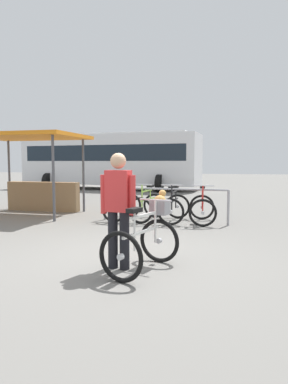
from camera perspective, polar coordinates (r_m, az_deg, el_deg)
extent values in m
plane|color=slate|center=(5.52, -4.13, -10.90)|extent=(80.00, 80.00, 0.00)
cylinder|color=#99999E|center=(8.99, -6.58, -1.96)|extent=(0.06, 0.06, 0.85)
cylinder|color=#99999E|center=(8.36, 13.92, -2.61)|extent=(0.06, 0.06, 0.85)
cylinder|color=#99999E|center=(8.49, 3.30, 0.53)|extent=(3.15, 0.15, 0.05)
torus|color=black|center=(9.48, -2.34, -2.15)|extent=(0.66, 0.17, 0.66)
cylinder|color=#B7B7BC|center=(9.48, -2.34, -2.15)|extent=(0.09, 0.07, 0.08)
torus|color=black|center=(8.57, -5.15, -2.93)|extent=(0.66, 0.17, 0.66)
cylinder|color=#B7B7BC|center=(8.57, -5.15, -2.93)|extent=(0.09, 0.07, 0.08)
cube|color=#2D56B7|center=(9.00, -3.68, -1.10)|extent=(0.17, 0.91, 0.04)
cube|color=#2D56B7|center=(8.93, -3.83, 0.30)|extent=(0.13, 0.61, 0.04)
cylinder|color=#2D56B7|center=(9.16, -3.19, -0.68)|extent=(0.03, 0.03, 0.55)
cube|color=black|center=(9.14, -3.20, 1.04)|extent=(0.15, 0.26, 0.06)
cylinder|color=#2D56B7|center=(8.64, -4.80, -0.76)|extent=(0.03, 0.03, 0.63)
cylinder|color=#B7B7BC|center=(8.62, -4.81, 1.32)|extent=(0.52, 0.10, 0.03)
torus|color=black|center=(9.30, 1.79, -2.29)|extent=(0.66, 0.17, 0.66)
cylinder|color=#B7B7BC|center=(9.30, 1.79, -2.29)|extent=(0.09, 0.07, 0.08)
torus|color=black|center=(8.36, -0.65, -3.12)|extent=(0.66, 0.17, 0.66)
cylinder|color=#B7B7BC|center=(8.36, -0.65, -3.12)|extent=(0.09, 0.07, 0.08)
cube|color=#9ED14C|center=(8.80, 0.63, -1.23)|extent=(0.18, 0.91, 0.04)
cube|color=#9ED14C|center=(8.73, 0.52, 0.20)|extent=(0.13, 0.61, 0.04)
cylinder|color=#9ED14C|center=(8.96, 1.07, -0.80)|extent=(0.03, 0.03, 0.55)
cube|color=black|center=(8.94, 1.07, 0.96)|extent=(0.16, 0.26, 0.06)
cylinder|color=#9ED14C|center=(8.43, -0.33, -0.89)|extent=(0.03, 0.03, 0.63)
cylinder|color=#B7B7BC|center=(8.40, -0.33, 1.25)|extent=(0.52, 0.11, 0.03)
torus|color=black|center=(9.18, 5.66, -2.41)|extent=(0.66, 0.11, 0.66)
cylinder|color=#B7B7BC|center=(9.18, 5.66, -2.41)|extent=(0.08, 0.07, 0.08)
torus|color=black|center=(8.18, 4.50, -3.31)|extent=(0.66, 0.11, 0.66)
cylinder|color=#B7B7BC|center=(8.18, 4.50, -3.31)|extent=(0.08, 0.07, 0.08)
cube|color=black|center=(8.65, 5.13, -1.36)|extent=(0.06, 0.92, 0.04)
cube|color=black|center=(8.58, 5.08, 0.10)|extent=(0.05, 0.61, 0.04)
cylinder|color=black|center=(8.82, 5.33, -0.91)|extent=(0.03, 0.03, 0.55)
cube|color=black|center=(8.80, 5.35, 0.87)|extent=(0.13, 0.24, 0.06)
cylinder|color=black|center=(8.26, 4.67, -1.03)|extent=(0.03, 0.03, 0.63)
cylinder|color=#B7B7BC|center=(8.23, 4.69, 1.15)|extent=(0.52, 0.04, 0.03)
torus|color=black|center=(9.09, 9.65, -2.53)|extent=(0.66, 0.13, 0.66)
cylinder|color=#B7B7BC|center=(9.09, 9.65, -2.53)|extent=(0.09, 0.07, 0.08)
torus|color=black|center=(8.08, 9.81, -3.47)|extent=(0.66, 0.13, 0.66)
cylinder|color=#B7B7BC|center=(8.08, 9.81, -3.47)|extent=(0.09, 0.07, 0.08)
cube|color=red|center=(8.55, 9.75, -1.48)|extent=(0.12, 0.92, 0.04)
cube|color=red|center=(8.48, 9.78, -0.01)|extent=(0.09, 0.61, 0.04)
cylinder|color=red|center=(8.73, 9.73, -1.02)|extent=(0.03, 0.03, 0.55)
cube|color=black|center=(8.71, 9.75, 0.78)|extent=(0.14, 0.25, 0.06)
cylinder|color=red|center=(8.16, 9.82, -1.16)|extent=(0.03, 0.03, 0.63)
cylinder|color=#B7B7BC|center=(8.13, 9.85, 1.05)|extent=(0.52, 0.07, 0.03)
torus|color=black|center=(4.34, -3.94, -10.78)|extent=(0.65, 0.25, 0.66)
cylinder|color=#B7B7BC|center=(4.34, -3.94, -10.78)|extent=(0.09, 0.08, 0.08)
torus|color=black|center=(5.19, 2.54, -8.16)|extent=(0.65, 0.25, 0.66)
cylinder|color=#B7B7BC|center=(5.19, 2.54, -8.16)|extent=(0.09, 0.08, 0.08)
cube|color=silver|center=(4.71, -0.40, -6.71)|extent=(0.31, 0.89, 0.04)
cube|color=silver|center=(4.71, -0.09, -3.93)|extent=(0.22, 0.60, 0.04)
cylinder|color=silver|center=(4.54, -1.61, -6.50)|extent=(0.03, 0.03, 0.55)
cube|color=black|center=(4.50, -1.62, -3.06)|extent=(0.19, 0.26, 0.06)
cylinder|color=silver|center=(5.02, 1.89, -4.93)|extent=(0.03, 0.03, 0.63)
cylinder|color=#B7B7BC|center=(4.98, 1.91, -1.36)|extent=(0.50, 0.18, 0.03)
cube|color=gray|center=(5.11, 2.67, -2.54)|extent=(0.31, 0.27, 0.22)
ellipsoid|color=tan|center=(5.10, 2.68, -1.43)|extent=(0.22, 0.21, 0.16)
sphere|color=tan|center=(5.16, 3.11, -0.24)|extent=(0.11, 0.11, 0.11)
cylinder|color=black|center=(4.85, -3.28, -8.13)|extent=(0.14, 0.14, 0.82)
cylinder|color=black|center=(4.92, -5.22, -7.94)|extent=(0.14, 0.14, 0.82)
cube|color=red|center=(4.78, -4.31, 0.17)|extent=(0.36, 0.24, 0.58)
cylinder|color=red|center=(4.67, -1.96, -0.54)|extent=(0.09, 0.09, 0.55)
cylinder|color=red|center=(4.86, -6.77, -0.36)|extent=(0.09, 0.09, 0.55)
sphere|color=tan|center=(4.76, -4.35, 5.22)|extent=(0.22, 0.22, 0.22)
cube|color=silver|center=(19.34, -5.70, 5.40)|extent=(10.18, 3.39, 2.70)
cube|color=#19232D|center=(19.34, -5.70, 6.43)|extent=(9.39, 3.34, 0.84)
cube|color=silver|center=(19.40, -5.73, 9.51)|extent=(9.17, 3.05, 0.08)
cylinder|color=black|center=(19.87, -15.75, 1.76)|extent=(0.33, 0.92, 0.90)
cylinder|color=black|center=(21.97, -12.07, 2.13)|extent=(0.33, 0.92, 0.90)
cylinder|color=black|center=(17.07, 2.59, 1.44)|extent=(0.33, 0.92, 0.90)
cylinder|color=black|center=(19.48, 4.62, 1.87)|extent=(0.33, 0.92, 0.90)
cylinder|color=#4C4C51|center=(11.86, -21.61, 2.67)|extent=(0.07, 0.07, 2.20)
cylinder|color=#4C4C51|center=(10.54, -10.10, 2.69)|extent=(0.07, 0.07, 2.20)
cylinder|color=#4C4C51|center=(8.93, -14.92, 2.20)|extent=(0.07, 0.07, 2.20)
cube|color=orange|center=(10.40, -18.92, 8.82)|extent=(3.14, 2.36, 0.10)
cube|color=olive|center=(11.05, -16.51, -0.71)|extent=(2.35, 0.34, 0.90)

